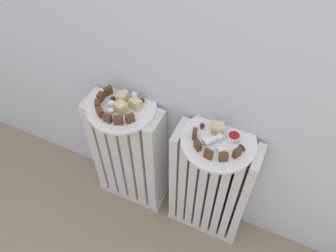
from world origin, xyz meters
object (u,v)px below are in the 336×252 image
Objects in this scene: plate_right at (219,141)px; fork at (113,96)px; plate_left at (122,107)px; jam_bowl_right at (234,137)px; radiator_right at (210,188)px; radiator_left at (129,156)px.

fork is at bearing 175.96° from plate_right.
plate_left is 5.70× the size of jam_bowl_right.
fork reaches higher than plate_right.
plate_left is 0.06m from fork.
plate_left is at bearing 180.00° from radiator_right.
jam_bowl_right is (0.42, 0.02, 0.33)m from radiator_left.
plate_left is 1.00× the size of plate_right.
plate_right is (0.00, 0.00, 0.31)m from radiator_right.
jam_bowl_right is at bearing 3.35° from radiator_left.
fork is at bearing 150.26° from plate_left.
radiator_left is 0.33m from fork.
jam_bowl_right is 0.48× the size of fork.
jam_bowl_right is at bearing -0.70° from fork.
plate_right reaches higher than radiator_left.
radiator_left is at bearing -29.74° from fork.
plate_left is at bearing 180.00° from radiator_left.
radiator_left is at bearing -176.65° from jam_bowl_right.
plate_right is at bearing -4.04° from fork.
fork is (-0.05, 0.03, 0.01)m from plate_left.
radiator_right is 0.33m from jam_bowl_right.
jam_bowl_right is at bearing 29.56° from plate_right.
jam_bowl_right is at bearing 29.56° from radiator_right.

